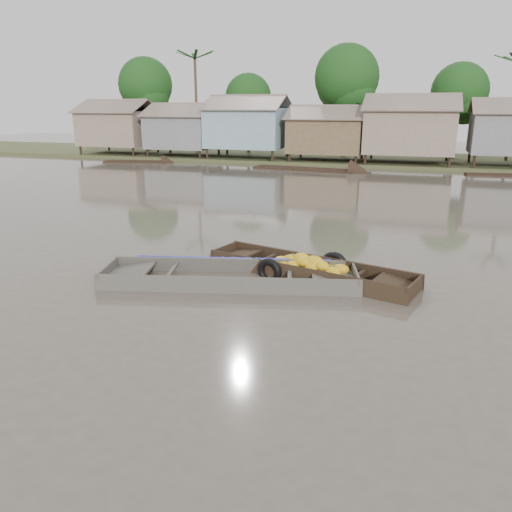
% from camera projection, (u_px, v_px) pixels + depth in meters
% --- Properties ---
extents(ground, '(120.00, 120.00, 0.00)m').
position_uv_depth(ground, '(264.00, 293.00, 12.59)').
color(ground, '#504A3D').
rests_on(ground, ground).
extents(riverbank, '(120.00, 12.47, 10.22)m').
position_uv_depth(riverbank, '(418.00, 124.00, 39.79)').
color(riverbank, '#384723').
rests_on(riverbank, ground).
extents(banana_boat, '(6.12, 2.95, 0.85)m').
position_uv_depth(banana_boat, '(306.00, 269.00, 13.86)').
color(banana_boat, black).
rests_on(banana_boat, ground).
extents(viewer_boat, '(7.02, 3.39, 0.55)m').
position_uv_depth(viewer_boat, '(231.00, 280.00, 13.37)').
color(viewer_boat, '#3E3B35').
rests_on(viewer_boat, ground).
extents(distant_boats, '(47.97, 14.47, 0.35)m').
position_uv_depth(distant_boats, '(482.00, 180.00, 31.82)').
color(distant_boats, black).
rests_on(distant_boats, ground).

